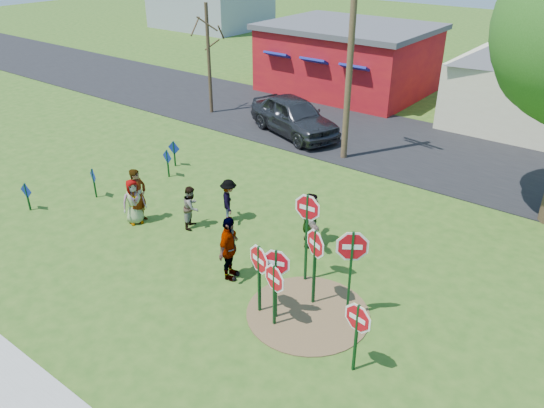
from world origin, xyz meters
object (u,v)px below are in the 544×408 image
Objects in this scene: stop_sign_b at (307,216)px; stop_sign_c at (315,251)px; stop_sign_a at (259,265)px; person_b at (138,196)px; utility_pole at (351,54)px; suv at (294,116)px; person_a at (134,202)px; stop_sign_d at (352,254)px.

stop_sign_b reaches higher than stop_sign_c.
stop_sign_a reaches higher than person_b.
stop_sign_c is 10.57m from utility_pole.
person_b is 10.00m from utility_pole.
stop_sign_c is 0.45× the size of suv.
person_b is at bearing -106.34° from utility_pole.
stop_sign_a is at bearing -76.89° from person_a.
person_a is (-8.15, -0.08, -1.12)m from stop_sign_d.
utility_pole is at bearing 86.81° from stop_sign_d.
utility_pole is (2.63, 8.99, 3.49)m from person_b.
stop_sign_c is 0.28× the size of utility_pole.
stop_sign_b reaches higher than person_a.
stop_sign_d reaches higher than person_a.
person_a is 10.23m from utility_pole.
utility_pole is at bearing 139.44° from stop_sign_c.
stop_sign_d is 1.68× the size of person_a.
suv is at bearing 27.29° from person_a.
stop_sign_d is at bearing -25.49° from stop_sign_b.
stop_sign_d reaches higher than suv.
stop_sign_a is at bearing -70.93° from utility_pole.
suv is at bearing 151.01° from stop_sign_c.
stop_sign_b is 1.49× the size of person_b.
stop_sign_b is 1.87m from stop_sign_d.
person_b is (-8.10, 0.10, -0.96)m from stop_sign_d.
stop_sign_a reaches higher than person_a.
person_b reaches higher than suv.
stop_sign_a is 0.40× the size of suv.
person_a is at bearing 146.35° from stop_sign_d.
person_b is at bearing -175.74° from stop_sign_a.
stop_sign_a is 1.34× the size of person_a.
stop_sign_b is 1.06× the size of stop_sign_d.
stop_sign_c is at bearing -122.68° from suv.
utility_pole is (-3.72, 8.43, 2.38)m from stop_sign_b.
stop_sign_b is 1.79× the size of person_a.
person_a is at bearing 153.76° from person_b.
stop_sign_b is 0.34× the size of utility_pole.
person_b is 0.23× the size of utility_pole.
stop_sign_c is at bearing -63.97° from utility_pole.
stop_sign_c is 1.03m from stop_sign_d.
stop_sign_b is 6.57m from person_a.
utility_pole reaches higher than stop_sign_b.
person_a is at bearing -106.30° from utility_pole.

